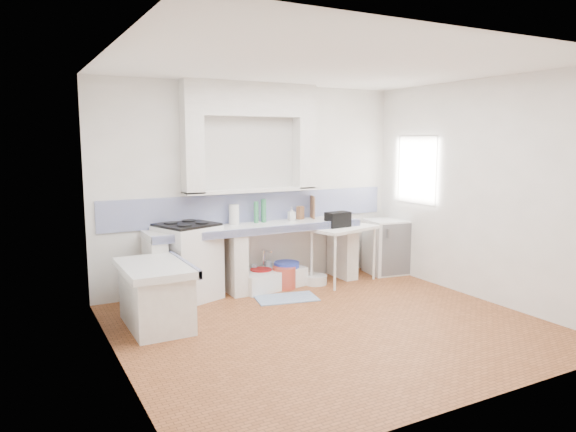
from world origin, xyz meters
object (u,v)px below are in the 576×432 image
fridge (385,247)px  side_table (343,254)px  stove (188,263)px  sink (270,279)px

fridge → side_table: bearing=-163.7°
side_table → fridge: bearing=-7.2°
stove → side_table: stove is taller
stove → side_table: (2.23, -0.26, -0.08)m
side_table → fridge: 0.87m
sink → side_table: 1.13m
stove → fridge: size_ratio=1.16×
side_table → fridge: (0.86, 0.12, 0.01)m
stove → sink: 1.22m
fridge → stove: bearing=-174.4°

